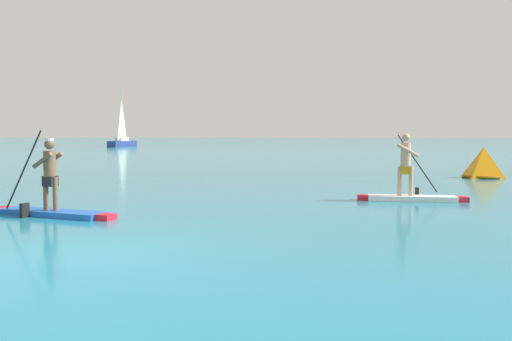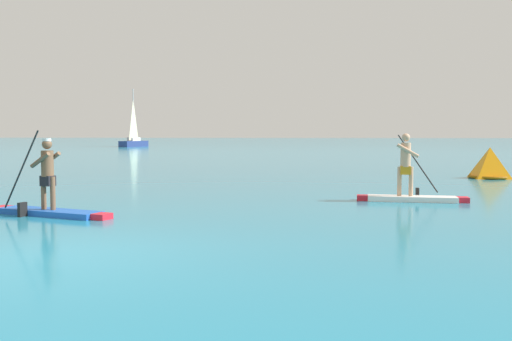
# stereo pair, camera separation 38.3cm
# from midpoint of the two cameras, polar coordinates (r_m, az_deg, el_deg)

# --- Properties ---
(ground) EXTENTS (440.00, 440.00, 0.00)m
(ground) POSITION_cam_midpoint_polar(r_m,az_deg,el_deg) (8.62, -19.35, -8.16)
(ground) COLOR teal
(paddleboarder_mid_center) EXTENTS (3.11, 1.25, 1.85)m
(paddleboarder_mid_center) POSITION_cam_midpoint_polar(r_m,az_deg,el_deg) (12.73, -19.70, -2.78)
(paddleboarder_mid_center) COLOR blue
(paddleboarder_mid_center) RESTS_ON ground
(paddleboarder_far_right) EXTENTS (2.82, 0.80, 1.77)m
(paddleboarder_far_right) POSITION_cam_midpoint_polar(r_m,az_deg,el_deg) (15.07, 16.21, -1.57)
(paddleboarder_far_right) COLOR white
(paddleboarder_far_right) RESTS_ON ground
(race_marker_buoy) EXTENTS (1.88, 1.88, 1.22)m
(race_marker_buoy) POSITION_cam_midpoint_polar(r_m,az_deg,el_deg) (23.85, 23.20, 0.57)
(race_marker_buoy) COLOR orange
(race_marker_buoy) RESTS_ON ground
(sailboat_left_horizon) EXTENTS (2.38, 5.53, 7.76)m
(sailboat_left_horizon) POSITION_cam_midpoint_polar(r_m,az_deg,el_deg) (76.73, -12.25, 3.13)
(sailboat_left_horizon) COLOR navy
(sailboat_left_horizon) RESTS_ON ground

